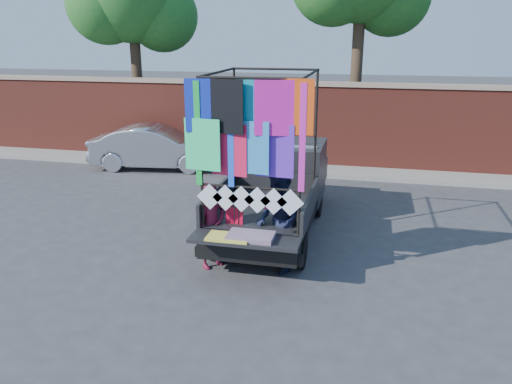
% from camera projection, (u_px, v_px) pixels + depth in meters
% --- Properties ---
extents(ground, '(90.00, 90.00, 0.00)m').
position_uv_depth(ground, '(275.00, 261.00, 9.15)').
color(ground, '#38383A').
rests_on(ground, ground).
extents(brick_wall, '(30.00, 0.45, 2.61)m').
position_uv_depth(brick_wall, '(319.00, 125.00, 15.25)').
color(brick_wall, maroon).
rests_on(brick_wall, ground).
extents(curb, '(30.00, 1.20, 0.12)m').
position_uv_depth(curb, '(314.00, 170.00, 14.98)').
color(curb, gray).
rests_on(curb, ground).
extents(pickup_truck, '(2.12, 5.33, 3.35)m').
position_uv_depth(pickup_truck, '(278.00, 185.00, 10.78)').
color(pickup_truck, black).
rests_on(pickup_truck, ground).
extents(sedan, '(4.11, 1.93, 1.30)m').
position_uv_depth(sedan, '(156.00, 147.00, 15.28)').
color(sedan, silver).
rests_on(sedan, ground).
extents(woman, '(0.62, 0.67, 1.54)m').
position_uv_depth(woman, '(212.00, 226.00, 8.72)').
color(woman, maroon).
rests_on(woman, ground).
extents(man, '(1.05, 1.12, 1.85)m').
position_uv_depth(man, '(278.00, 221.00, 8.53)').
color(man, '#161B37').
rests_on(man, ground).
extents(streamer_bundle, '(0.95, 0.15, 0.65)m').
position_uv_depth(streamer_bundle, '(239.00, 215.00, 8.59)').
color(streamer_bundle, red).
rests_on(streamer_bundle, ground).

